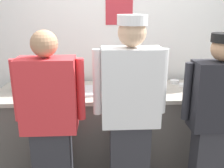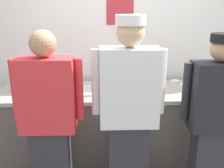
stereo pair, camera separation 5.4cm
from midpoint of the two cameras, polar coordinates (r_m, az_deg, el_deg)
wall_back at (r=3.26m, az=2.34°, el=10.00°), size 4.31×0.11×2.82m
prep_counter at (r=3.05m, az=2.80°, el=-9.37°), size 2.75×0.74×0.91m
chef_near_left at (r=2.28m, az=-13.10°, el=-7.98°), size 0.60×0.24×1.63m
chef_center at (r=2.22m, az=4.36°, el=-6.30°), size 0.62×0.24×1.74m
chef_far_right at (r=2.47m, az=22.18°, el=-7.23°), size 0.58×0.24×1.60m
plate_stack_front at (r=3.03m, az=-18.48°, el=-0.38°), size 0.21×0.21×0.08m
plate_stack_rear at (r=3.10m, az=21.39°, el=-0.31°), size 0.20×0.20×0.08m
mixing_bowl_steel at (r=2.87m, az=6.84°, el=-0.10°), size 0.38×0.38×0.13m
sheet_tray at (r=2.82m, az=-3.24°, el=-1.42°), size 0.48×0.40×0.02m
squeeze_bottle_primary at (r=2.67m, az=-13.51°, el=-1.22°), size 0.06×0.06×0.19m
squeeze_bottle_secondary at (r=2.90m, az=21.19°, el=-0.42°), size 0.06×0.06×0.19m
ramekin_green_sauce at (r=3.08m, az=15.98°, el=-0.32°), size 0.09×0.09×0.04m
ramekin_orange_sauce at (r=3.00m, az=23.88°, el=-1.56°), size 0.10×0.10×0.04m
ramekin_red_sauce at (r=3.19m, az=14.28°, el=0.46°), size 0.11×0.11×0.04m
deli_cup at (r=2.96m, az=18.48°, el=-0.54°), size 0.09×0.09×0.11m
chefs_knife at (r=2.94m, az=-14.26°, el=-1.33°), size 0.28×0.03×0.02m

